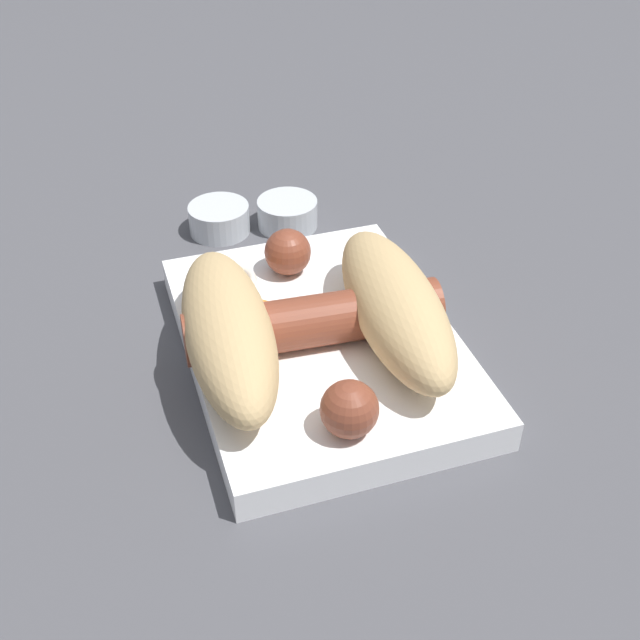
{
  "coord_description": "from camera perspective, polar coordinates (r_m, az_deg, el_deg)",
  "views": [
    {
      "loc": [
        0.38,
        -0.12,
        0.34
      ],
      "look_at": [
        0.0,
        0.0,
        0.03
      ],
      "focal_mm": 45.0,
      "sensor_mm": 36.0,
      "label": 1
    }
  ],
  "objects": [
    {
      "name": "bread_roll",
      "position": [
        0.48,
        -0.47,
        0.12
      ],
      "size": [
        0.17,
        0.17,
        0.05
      ],
      "color": "tan",
      "rests_on": "food_tray"
    },
    {
      "name": "food_tray",
      "position": [
        0.52,
        0.0,
        -1.81
      ],
      "size": [
        0.23,
        0.17,
        0.02
      ],
      "color": "white",
      "rests_on": "ground_plane"
    },
    {
      "name": "condiment_cup_far",
      "position": [
        0.65,
        -7.17,
        7.05
      ],
      "size": [
        0.05,
        0.05,
        0.02
      ],
      "color": "silver",
      "rests_on": "ground_plane"
    },
    {
      "name": "pickled_veggies",
      "position": [
        0.55,
        -6.55,
        1.88
      ],
      "size": [
        0.07,
        0.07,
        0.01
      ],
      "color": "orange",
      "rests_on": "food_tray"
    },
    {
      "name": "sausage",
      "position": [
        0.49,
        -0.43,
        -0.07
      ],
      "size": [
        0.19,
        0.16,
        0.03
      ],
      "color": "brown",
      "rests_on": "food_tray"
    },
    {
      "name": "ground_plane",
      "position": [
        0.53,
        0.0,
        -2.71
      ],
      "size": [
        3.0,
        3.0,
        0.0
      ],
      "primitive_type": "plane",
      "color": "#4C4C51"
    },
    {
      "name": "condiment_cup_near",
      "position": [
        0.66,
        -2.33,
        7.49
      ],
      "size": [
        0.05,
        0.05,
        0.02
      ],
      "color": "silver",
      "rests_on": "ground_plane"
    }
  ]
}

